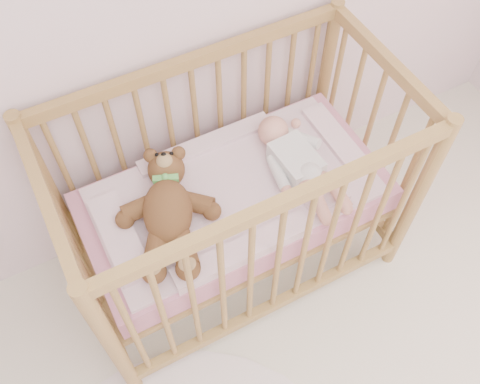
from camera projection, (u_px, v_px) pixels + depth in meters
crib at (234, 200)px, 2.18m from camera, size 1.36×0.76×1.00m
mattress at (234, 202)px, 2.20m from camera, size 1.22×0.62×0.13m
blanket at (234, 191)px, 2.13m from camera, size 1.10×0.58×0.06m
baby at (296, 158)px, 2.13m from camera, size 0.31×0.59×0.14m
teddy_bear at (168, 212)px, 1.98m from camera, size 0.60×0.69×0.16m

